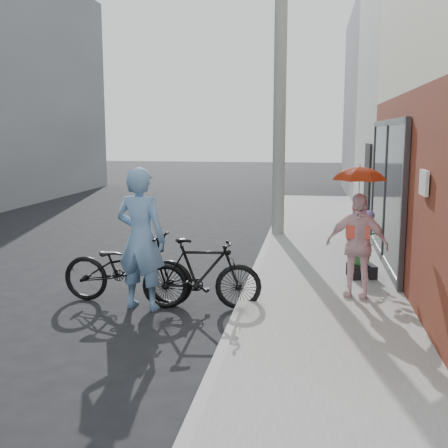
% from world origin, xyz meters
% --- Properties ---
extents(ground, '(80.00, 80.00, 0.00)m').
position_xyz_m(ground, '(0.00, 0.00, 0.00)').
color(ground, black).
rests_on(ground, ground).
extents(sidewalk, '(2.20, 24.00, 0.12)m').
position_xyz_m(sidewalk, '(2.10, 2.00, 0.06)').
color(sidewalk, gray).
rests_on(sidewalk, ground).
extents(curb, '(0.12, 24.00, 0.12)m').
position_xyz_m(curb, '(0.94, 2.00, 0.06)').
color(curb, '#9E9E99').
rests_on(curb, ground).
extents(utility_pole, '(0.28, 0.28, 7.00)m').
position_xyz_m(utility_pole, '(1.10, 6.00, 3.50)').
color(utility_pole, '#9E9E99').
rests_on(utility_pole, ground).
extents(officer, '(0.79, 0.60, 1.96)m').
position_xyz_m(officer, '(-0.44, 0.52, 0.98)').
color(officer, '#729DCC').
rests_on(officer, ground).
extents(bike_left, '(1.95, 0.76, 1.01)m').
position_xyz_m(bike_left, '(-0.71, 0.73, 0.50)').
color(bike_left, black).
rests_on(bike_left, ground).
extents(bike_right, '(1.68, 0.65, 0.99)m').
position_xyz_m(bike_right, '(0.39, 0.60, 0.49)').
color(bike_right, black).
rests_on(bike_right, ground).
extents(kimono_woman, '(0.92, 0.56, 1.47)m').
position_xyz_m(kimono_woman, '(2.49, 1.17, 0.85)').
color(kimono_woman, silver).
rests_on(kimono_woman, sidewalk).
extents(parasol, '(0.73, 0.73, 0.64)m').
position_xyz_m(parasol, '(2.49, 1.17, 1.91)').
color(parasol, '#BA3915').
rests_on(parasol, kimono_woman).
extents(planter, '(0.48, 0.48, 0.21)m').
position_xyz_m(planter, '(2.67, 2.24, 0.22)').
color(planter, black).
rests_on(planter, sidewalk).
extents(potted_plant, '(0.52, 0.45, 0.57)m').
position_xyz_m(potted_plant, '(2.67, 2.24, 0.61)').
color(potted_plant, '#2E7433').
rests_on(potted_plant, planter).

